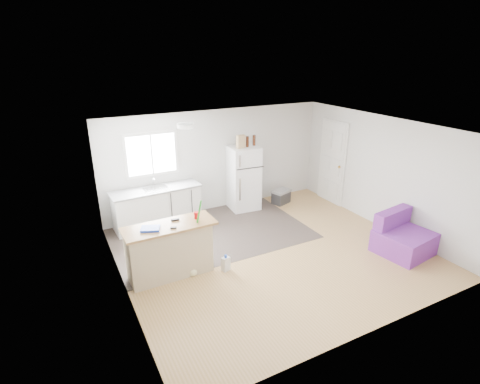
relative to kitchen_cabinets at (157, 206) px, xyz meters
name	(u,v)px	position (x,y,z in m)	size (l,w,h in m)	color
room	(273,194)	(1.59, -2.20, 0.76)	(5.51, 5.01, 2.41)	#A17A43
vinyl_zone	(211,233)	(0.87, -0.95, -0.44)	(4.05, 2.50, 0.00)	#382F2A
window	(151,154)	(0.04, 0.29, 1.11)	(1.18, 0.06, 0.98)	white
interior_door	(332,163)	(4.32, -0.65, 0.58)	(0.11, 0.92, 2.10)	white
ceiling_fixture	(185,126)	(0.39, -1.00, 1.92)	(0.30, 0.30, 0.07)	white
kitchen_cabinets	(157,206)	(0.00, 0.00, 0.00)	(1.96, 0.70, 1.13)	white
peninsula	(170,250)	(-0.36, -2.04, 0.04)	(1.55, 0.61, 0.95)	tan
refrigerator	(244,178)	(2.13, -0.04, 0.33)	(0.73, 0.70, 1.55)	white
cooler	(281,196)	(3.12, -0.22, -0.26)	(0.54, 0.45, 0.35)	#2B2B2D
purple_seat	(402,238)	(3.83, -3.34, -0.16)	(1.05, 1.00, 0.77)	purple
cleaner_jug	(226,264)	(0.53, -2.37, -0.30)	(0.16, 0.14, 0.31)	silver
mop	(193,262)	(-0.01, -2.21, -0.21)	(0.30, 0.38, 1.39)	green
red_cup	(196,215)	(0.16, -2.01, 0.57)	(0.08, 0.08, 0.12)	red
blue_tray	(150,229)	(-0.66, -2.06, 0.53)	(0.30, 0.22, 0.04)	#1434BD
tool_a	(175,220)	(-0.19, -1.91, 0.52)	(0.14, 0.05, 0.03)	black
tool_b	(173,228)	(-0.31, -2.19, 0.52)	(0.10, 0.04, 0.03)	black
cardboard_box	(241,142)	(2.02, -0.11, 1.26)	(0.20, 0.10, 0.30)	tan
bottle_left	(247,142)	(2.21, -0.08, 1.23)	(0.07, 0.07, 0.25)	#361609
bottle_right	(254,140)	(2.41, -0.04, 1.23)	(0.07, 0.07, 0.25)	#361609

